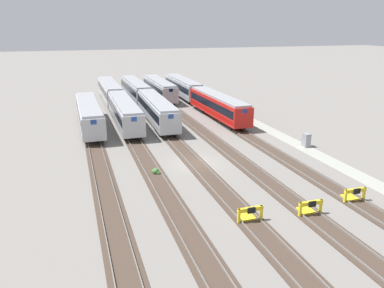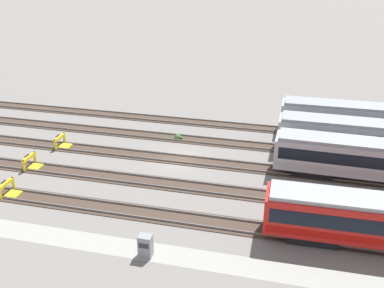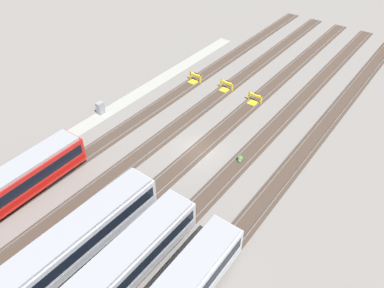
# 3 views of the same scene
# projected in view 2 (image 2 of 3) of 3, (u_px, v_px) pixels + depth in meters

# --- Properties ---
(ground_plane) EXTENTS (400.00, 400.00, 0.00)m
(ground_plane) POSITION_uv_depth(u_px,v_px,m) (180.00, 160.00, 43.16)
(ground_plane) COLOR gray
(service_walkway) EXTENTS (54.00, 2.00, 0.01)m
(service_walkway) POSITION_uv_depth(u_px,v_px,m) (127.00, 248.00, 30.93)
(service_walkway) COLOR #9E9E93
(service_walkway) RESTS_ON ground
(rail_track_nearest) EXTENTS (90.00, 2.23, 0.21)m
(rail_track_nearest) POSITION_uv_depth(u_px,v_px,m) (148.00, 213.00, 34.71)
(rail_track_nearest) COLOR #47382D
(rail_track_nearest) RESTS_ON ground
(rail_track_near_inner) EXTENTS (90.00, 2.23, 0.21)m
(rail_track_near_inner) POSITION_uv_depth(u_px,v_px,m) (165.00, 183.00, 38.93)
(rail_track_near_inner) COLOR #47382D
(rail_track_near_inner) RESTS_ON ground
(rail_track_middle) EXTENTS (90.00, 2.24, 0.21)m
(rail_track_middle) POSITION_uv_depth(u_px,v_px,m) (180.00, 159.00, 43.14)
(rail_track_middle) COLOR #47382D
(rail_track_middle) RESTS_ON ground
(rail_track_far_inner) EXTENTS (90.00, 2.23, 0.21)m
(rail_track_far_inner) POSITION_uv_depth(u_px,v_px,m) (192.00, 139.00, 47.36)
(rail_track_far_inner) COLOR #47382D
(rail_track_far_inner) RESTS_ON ground
(rail_track_farthest) EXTENTS (90.00, 2.23, 0.21)m
(rail_track_farthest) POSITION_uv_depth(u_px,v_px,m) (201.00, 123.00, 51.57)
(rail_track_farthest) COLOR #47382D
(rail_track_farthest) RESTS_ON ground
(subway_car_front_row_left_inner) EXTENTS (18.02, 2.97, 3.70)m
(subway_car_front_row_left_inner) POSITION_uv_depth(u_px,v_px,m) (374.00, 139.00, 42.64)
(subway_car_front_row_left_inner) COLOR #B7BABF
(subway_car_front_row_left_inner) RESTS_ON ground
(subway_car_front_row_right_inner) EXTENTS (18.02, 2.99, 3.70)m
(subway_car_front_row_right_inner) POSITION_uv_depth(u_px,v_px,m) (369.00, 120.00, 46.91)
(subway_car_front_row_right_inner) COLOR #B7BABF
(subway_car_front_row_right_inner) RESTS_ON ground
(subway_car_front_row_rightmost) EXTENTS (18.06, 3.23, 3.70)m
(subway_car_front_row_rightmost) POSITION_uv_depth(u_px,v_px,m) (381.00, 161.00, 38.50)
(subway_car_front_row_rightmost) COLOR #B7BABF
(subway_car_front_row_rightmost) RESTS_ON ground
(bumper_stop_nearest_track) EXTENTS (1.35, 2.00, 1.22)m
(bumper_stop_nearest_track) POSITION_uv_depth(u_px,v_px,m) (9.00, 189.00, 37.09)
(bumper_stop_nearest_track) COLOR yellow
(bumper_stop_nearest_track) RESTS_ON ground
(bumper_stop_near_inner_track) EXTENTS (1.34, 2.00, 1.22)m
(bumper_stop_near_inner_track) POSITION_uv_depth(u_px,v_px,m) (32.00, 163.00, 41.49)
(bumper_stop_near_inner_track) COLOR yellow
(bumper_stop_near_inner_track) RESTS_ON ground
(bumper_stop_middle_track) EXTENTS (1.34, 2.00, 1.22)m
(bumper_stop_middle_track) POSITION_uv_depth(u_px,v_px,m) (62.00, 142.00, 45.60)
(bumper_stop_middle_track) COLOR yellow
(bumper_stop_middle_track) RESTS_ON ground
(electrical_cabinet) EXTENTS (0.90, 0.73, 1.60)m
(electrical_cabinet) POSITION_uv_depth(u_px,v_px,m) (145.00, 246.00, 29.88)
(electrical_cabinet) COLOR gray
(electrical_cabinet) RESTS_ON ground
(weed_clump) EXTENTS (0.92, 0.70, 0.64)m
(weed_clump) POSITION_uv_depth(u_px,v_px,m) (178.00, 137.00, 47.38)
(weed_clump) COLOR #4C7F3D
(weed_clump) RESTS_ON ground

